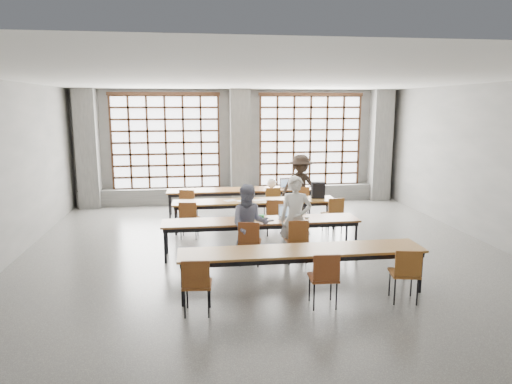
# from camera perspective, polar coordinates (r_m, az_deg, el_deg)

# --- Properties ---
(floor) EXTENTS (11.00, 11.00, 0.00)m
(floor) POSITION_cam_1_polar(r_m,az_deg,el_deg) (9.32, 1.41, -8.13)
(floor) COLOR #52524F
(floor) RESTS_ON ground
(ceiling) EXTENTS (11.00, 11.00, 0.00)m
(ceiling) POSITION_cam_1_polar(r_m,az_deg,el_deg) (8.83, 1.51, 13.89)
(ceiling) COLOR silver
(ceiling) RESTS_ON floor
(wall_back) EXTENTS (10.00, 0.00, 10.00)m
(wall_back) POSITION_cam_1_polar(r_m,az_deg,el_deg) (14.33, -2.10, 5.72)
(wall_back) COLOR #5A5A58
(wall_back) RESTS_ON floor
(wall_front) EXTENTS (10.00, 0.00, 10.00)m
(wall_front) POSITION_cam_1_polar(r_m,az_deg,el_deg) (3.73, 15.40, -9.69)
(wall_front) COLOR #5A5A58
(wall_front) RESTS_ON floor
(wall_right) EXTENTS (0.00, 11.00, 11.00)m
(wall_right) POSITION_cam_1_polar(r_m,az_deg,el_deg) (10.89, 28.44, 2.78)
(wall_right) COLOR #5A5A58
(wall_right) RESTS_ON floor
(column_left) EXTENTS (0.60, 0.55, 3.50)m
(column_left) POSITION_cam_1_polar(r_m,az_deg,el_deg) (14.31, -20.29, 5.05)
(column_left) COLOR #51514F
(column_left) RESTS_ON floor
(column_mid) EXTENTS (0.60, 0.55, 3.50)m
(column_mid) POSITION_cam_1_polar(r_m,az_deg,el_deg) (14.05, -1.99, 5.62)
(column_mid) COLOR #51514F
(column_mid) RESTS_ON floor
(column_right) EXTENTS (0.60, 0.55, 3.50)m
(column_right) POSITION_cam_1_polar(r_m,az_deg,el_deg) (15.18, 15.25, 5.64)
(column_right) COLOR #51514F
(column_right) RESTS_ON floor
(window_left) EXTENTS (3.32, 0.12, 3.00)m
(window_left) POSITION_cam_1_polar(r_m,az_deg,el_deg) (14.19, -11.20, 6.08)
(window_left) COLOR white
(window_left) RESTS_ON wall_back
(window_right) EXTENTS (3.32, 0.12, 3.00)m
(window_right) POSITION_cam_1_polar(r_m,az_deg,el_deg) (14.63, 6.78, 6.35)
(window_right) COLOR white
(window_right) RESTS_ON wall_back
(sill_ledge) EXTENTS (9.80, 0.35, 0.50)m
(sill_ledge) POSITION_cam_1_polar(r_m,az_deg,el_deg) (14.34, -1.98, -0.33)
(sill_ledge) COLOR #51514F
(sill_ledge) RESTS_ON floor
(desk_row_a) EXTENTS (4.00, 0.70, 0.73)m
(desk_row_a) POSITION_cam_1_polar(r_m,az_deg,el_deg) (12.66, -2.03, 0.07)
(desk_row_a) COLOR brown
(desk_row_a) RESTS_ON floor
(desk_row_b) EXTENTS (4.00, 0.70, 0.73)m
(desk_row_b) POSITION_cam_1_polar(r_m,az_deg,el_deg) (11.19, -0.14, -1.36)
(desk_row_b) COLOR brown
(desk_row_b) RESTS_ON floor
(desk_row_c) EXTENTS (4.00, 0.70, 0.73)m
(desk_row_c) POSITION_cam_1_polar(r_m,az_deg,el_deg) (9.31, 0.64, -3.88)
(desk_row_c) COLOR brown
(desk_row_c) RESTS_ON floor
(desk_row_d) EXTENTS (4.00, 0.70, 0.73)m
(desk_row_d) POSITION_cam_1_polar(r_m,az_deg,el_deg) (7.50, 5.77, -7.62)
(desk_row_d) COLOR brown
(desk_row_d) RESTS_ON floor
(chair_back_left) EXTENTS (0.51, 0.51, 0.88)m
(chair_back_left) POSITION_cam_1_polar(r_m,az_deg,el_deg) (12.01, -8.47, -1.26)
(chair_back_left) COLOR brown
(chair_back_left) RESTS_ON floor
(chair_back_mid) EXTENTS (0.43, 0.43, 0.88)m
(chair_back_mid) POSITION_cam_1_polar(r_m,az_deg,el_deg) (12.18, 2.03, -0.97)
(chair_back_mid) COLOR brown
(chair_back_mid) RESTS_ON floor
(chair_back_right) EXTENTS (0.46, 0.46, 0.88)m
(chair_back_right) POSITION_cam_1_polar(r_m,az_deg,el_deg) (12.34, 5.66, -0.87)
(chair_back_right) COLOR brown
(chair_back_right) RESTS_ON floor
(chair_mid_left) EXTENTS (0.47, 0.48, 0.88)m
(chair_mid_left) POSITION_cam_1_polar(r_m,az_deg,el_deg) (10.51, -8.42, -3.00)
(chair_mid_left) COLOR brown
(chair_mid_left) RESTS_ON floor
(chair_mid_centre) EXTENTS (0.48, 0.49, 0.88)m
(chair_mid_centre) POSITION_cam_1_polar(r_m,az_deg,el_deg) (10.67, 2.38, -2.68)
(chair_mid_centre) COLOR brown
(chair_mid_centre) RESTS_ON floor
(chair_mid_right) EXTENTS (0.48, 0.48, 0.88)m
(chair_mid_right) POSITION_cam_1_polar(r_m,az_deg,el_deg) (11.01, 9.70, -2.40)
(chair_mid_right) COLOR brown
(chair_mid_right) RESTS_ON floor
(chair_front_left) EXTENTS (0.50, 0.51, 0.88)m
(chair_front_left) POSITION_cam_1_polar(r_m,az_deg,el_deg) (8.70, -0.83, -5.81)
(chair_front_left) COLOR brown
(chair_front_left) RESTS_ON floor
(chair_front_right) EXTENTS (0.44, 0.44, 0.88)m
(chair_front_right) POSITION_cam_1_polar(r_m,az_deg,el_deg) (8.85, 5.13, -5.56)
(chair_front_right) COLOR brown
(chair_front_right) RESTS_ON floor
(chair_near_left) EXTENTS (0.46, 0.46, 0.88)m
(chair_near_left) POSITION_cam_1_polar(r_m,az_deg,el_deg) (6.75, -7.43, -10.93)
(chair_near_left) COLOR maroon
(chair_near_left) RESTS_ON floor
(chair_near_mid) EXTENTS (0.44, 0.45, 0.88)m
(chair_near_mid) POSITION_cam_1_polar(r_m,az_deg,el_deg) (7.02, 8.55, -10.11)
(chair_near_mid) COLOR brown
(chair_near_mid) RESTS_ON floor
(chair_near_right) EXTENTS (0.49, 0.50, 0.88)m
(chair_near_right) POSITION_cam_1_polar(r_m,az_deg,el_deg) (7.47, 18.21, -9.23)
(chair_near_right) COLOR brown
(chair_near_right) RESTS_ON floor
(student_male) EXTENTS (0.70, 0.54, 1.69)m
(student_male) POSITION_cam_1_polar(r_m,az_deg,el_deg) (8.89, 4.96, -3.42)
(student_male) COLOR silver
(student_male) RESTS_ON floor
(student_female) EXTENTS (0.82, 0.68, 1.55)m
(student_female) POSITION_cam_1_polar(r_m,az_deg,el_deg) (8.76, -0.82, -4.08)
(student_female) COLOR navy
(student_female) RESTS_ON floor
(student_back) EXTENTS (1.20, 0.80, 1.72)m
(student_back) POSITION_cam_1_polar(r_m,az_deg,el_deg) (12.40, 5.58, 0.72)
(student_back) COLOR black
(student_back) RESTS_ON floor
(laptop_front) EXTENTS (0.41, 0.37, 0.26)m
(laptop_front) POSITION_cam_1_polar(r_m,az_deg,el_deg) (9.48, 3.91, -2.85)
(laptop_front) COLOR #B1B1B5
(laptop_front) RESTS_ON desk_row_c
(laptop_back) EXTENTS (0.37, 0.32, 0.26)m
(laptop_back) POSITION_cam_1_polar(r_m,az_deg,el_deg) (12.94, 3.86, 0.87)
(laptop_back) COLOR #B1B0B5
(laptop_back) RESTS_ON desk_row_a
(mouse) EXTENTS (0.10, 0.07, 0.04)m
(mouse) POSITION_cam_1_polar(r_m,az_deg,el_deg) (9.45, 6.38, -3.19)
(mouse) COLOR white
(mouse) RESTS_ON desk_row_c
(green_box) EXTENTS (0.27, 0.17, 0.09)m
(green_box) POSITION_cam_1_polar(r_m,az_deg,el_deg) (9.35, 0.27, -3.11)
(green_box) COLOR green
(green_box) RESTS_ON desk_row_c
(phone) EXTENTS (0.14, 0.10, 0.01)m
(phone) POSITION_cam_1_polar(r_m,az_deg,el_deg) (9.22, 1.85, -3.56)
(phone) COLOR black
(phone) RESTS_ON desk_row_c
(paper_sheet_a) EXTENTS (0.36, 0.32, 0.00)m
(paper_sheet_a) POSITION_cam_1_polar(r_m,az_deg,el_deg) (11.16, -3.23, -1.06)
(paper_sheet_a) COLOR silver
(paper_sheet_a) RESTS_ON desk_row_b
(paper_sheet_b) EXTENTS (0.32, 0.25, 0.00)m
(paper_sheet_b) POSITION_cam_1_polar(r_m,az_deg,el_deg) (11.09, -1.64, -1.12)
(paper_sheet_b) COLOR silver
(paper_sheet_b) RESTS_ON desk_row_b
(paper_sheet_c) EXTENTS (0.33, 0.25, 0.00)m
(paper_sheet_c) POSITION_cam_1_polar(r_m,az_deg,el_deg) (11.19, 0.37, -1.01)
(paper_sheet_c) COLOR white
(paper_sheet_c) RESTS_ON desk_row_b
(backpack) EXTENTS (0.33, 0.22, 0.40)m
(backpack) POSITION_cam_1_polar(r_m,az_deg,el_deg) (11.50, 7.75, 0.23)
(backpack) COLOR black
(backpack) RESTS_ON desk_row_b
(plastic_bag) EXTENTS (0.29, 0.25, 0.29)m
(plastic_bag) POSITION_cam_1_polar(r_m,az_deg,el_deg) (12.79, 1.96, 1.14)
(plastic_bag) COLOR white
(plastic_bag) RESTS_ON desk_row_a
(red_pouch) EXTENTS (0.20, 0.08, 0.06)m
(red_pouch) POSITION_cam_1_polar(r_m,az_deg,el_deg) (6.84, -7.37, -10.97)
(red_pouch) COLOR #A7141E
(red_pouch) RESTS_ON chair_near_left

